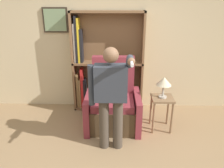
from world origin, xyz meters
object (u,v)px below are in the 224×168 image
object	(u,v)px
table_lamp	(164,82)
armchair	(113,106)
person_standing	(111,94)
bookcase	(100,64)
side_table	(162,104)

from	to	relation	value
table_lamp	armchair	bearing A→B (deg)	171.99
armchair	person_standing	bearing A→B (deg)	-91.66
bookcase	table_lamp	size ratio (longest dim) A/B	5.47
armchair	table_lamp	xyz separation A→B (m)	(0.85, -0.12, 0.50)
bookcase	table_lamp	xyz separation A→B (m)	(1.12, -0.80, -0.09)
side_table	table_lamp	bearing A→B (deg)	-116.57
person_standing	side_table	bearing A→B (deg)	32.69
armchair	side_table	xyz separation A→B (m)	(0.85, -0.12, 0.09)
armchair	table_lamp	size ratio (longest dim) A/B	3.38
table_lamp	side_table	bearing A→B (deg)	63.43
person_standing	table_lamp	distance (m)	1.03
bookcase	person_standing	world-z (taller)	bookcase
person_standing	side_table	xyz separation A→B (m)	(0.87, 0.56, -0.43)
bookcase	armchair	distance (m)	0.94
person_standing	bookcase	bearing A→B (deg)	100.59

